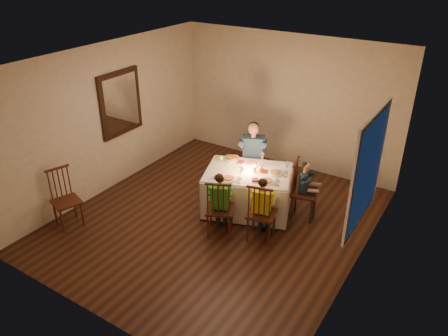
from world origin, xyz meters
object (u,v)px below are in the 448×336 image
Objects in this scene: chair_end at (302,216)px; child_green at (220,233)px; child_yellow at (260,238)px; chair_adult at (252,187)px; chair_near_right at (260,238)px; adult at (252,187)px; child_teal at (302,216)px; serving_bowl at (232,159)px; chair_near_left at (220,233)px; chair_extra at (71,225)px; dining_table at (248,183)px.

child_green reaches higher than chair_end.
chair_adult is at bearing -68.71° from child_yellow.
adult is (-0.87, 1.28, 0.00)m from chair_near_right.
child_teal is 4.09× the size of serving_bowl.
adult is 1.22× the size of child_yellow.
chair_near_left is 1.54m from adult.
chair_end is at bearing -34.70° from chair_extra.
chair_extra is 0.91× the size of child_green.
chair_adult is 1.00× the size of chair_near_right.
dining_table is 0.92m from chair_adult.
child_green is at bearing -103.91° from adult.
child_green is (2.15, 1.09, 0.00)m from chair_extra.
chair_adult and chair_near_right have the same top height.
chair_extra is 4.03× the size of serving_bowl.
dining_table reaches higher than adult.
child_yellow is (0.00, -0.00, 0.00)m from chair_near_right.
chair_adult is at bearing -104.71° from child_green.
child_green reaches higher than chair_near_right.
chair_end is at bearing -42.09° from adult.
chair_near_right is 1.48m from serving_bowl.
dining_table is 0.97m from chair_near_right.
chair_end is 0.96m from child_yellow.
chair_adult is 0.78× the size of adult.
adult is 0.92m from serving_bowl.
child_green is 1.08× the size of child_teal.
chair_near_left is (-0.02, -0.82, -0.52)m from dining_table.
child_yellow is at bearing 77.01° from chair_near_right.
chair_end is 4.13× the size of serving_bowl.
adult reaches higher than chair_adult.
chair_end is 0.00m from child_teal.
child_yellow reaches higher than chair_adult.
chair_extra is at bearing -150.10° from adult.
chair_extra is at bearing -150.10° from chair_adult.
child_green reaches higher than child_yellow.
child_teal is at bearing -42.09° from adult.
chair_near_right is at bearing 149.73° from child_teal.
serving_bowl is (-0.13, -0.50, 0.76)m from chair_adult.
dining_table is at bearing -116.60° from chair_near_left.
adult is at bearing -68.71° from chair_near_right.
child_green is at bearing 8.60° from child_yellow.
child_green is (-0.59, -0.23, 0.00)m from chair_near_right.
adult is at bearing 59.97° from chair_end.
chair_extra is 0.92× the size of child_yellow.
adult is at bearing 93.79° from dining_table.
chair_near_left is 1.33m from serving_bowl.
serving_bowl is (-0.13, -0.50, 0.76)m from adult.
chair_near_right is 1.55m from adult.
chair_end is 0.78× the size of adult.
child_teal is (0.88, 1.15, 0.00)m from chair_near_left.
chair_extra is 2.41m from child_green.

